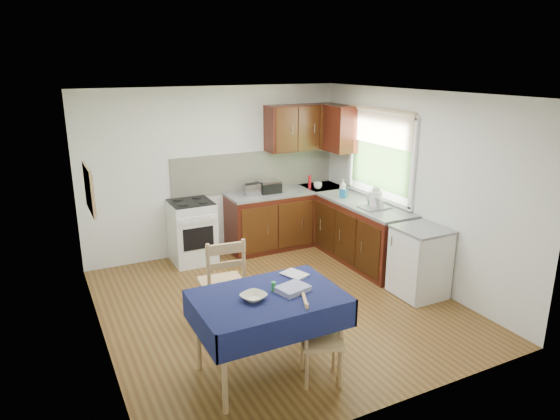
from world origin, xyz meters
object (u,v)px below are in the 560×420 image
sandwich_press (269,186)px  toaster (252,190)px  dining_table (268,306)px  dish_rack (374,206)px  chair_near (317,335)px  chair_far (223,280)px  kettle (376,198)px

sandwich_press → toaster: bearing=-173.9°
dining_table → dish_rack: bearing=38.4°
toaster → dish_rack: bearing=-35.4°
chair_near → sandwich_press: (1.10, 3.30, 0.54)m
dining_table → dish_rack: size_ratio=3.48×
chair_near → toaster: bearing=7.7°
chair_far → chair_near: (0.42, -1.27, -0.11)m
chair_far → toaster: bearing=-115.9°
dish_rack → chair_far: bearing=169.4°
chair_far → dish_rack: (2.44, 0.60, 0.36)m
toaster → kettle: size_ratio=0.81×
toaster → sandwich_press: size_ratio=0.75×
chair_far → chair_near: bearing=113.7°
dining_table → toaster: 3.21m
dining_table → toaster: (1.15, 2.98, 0.28)m
kettle → chair_near: bearing=-137.4°
toaster → sandwich_press: bearing=20.0°
chair_near → kettle: kettle is taller
dining_table → chair_near: chair_near is taller
dining_table → chair_near: bearing=-33.9°
dish_rack → kettle: kettle is taller
dining_table → chair_far: size_ratio=1.26×
dining_table → chair_near: 0.52m
dining_table → sandwich_press: sandwich_press is taller
chair_near → kettle: 2.87m
sandwich_press → kettle: bearing=-55.7°
chair_near → kettle: bearing=-25.9°
toaster → kettle: kettle is taller
sandwich_press → chair_far: bearing=-127.4°
toaster → kettle: 1.86m
chair_far → kettle: size_ratio=3.51×
toaster → sandwich_press: sandwich_press is taller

